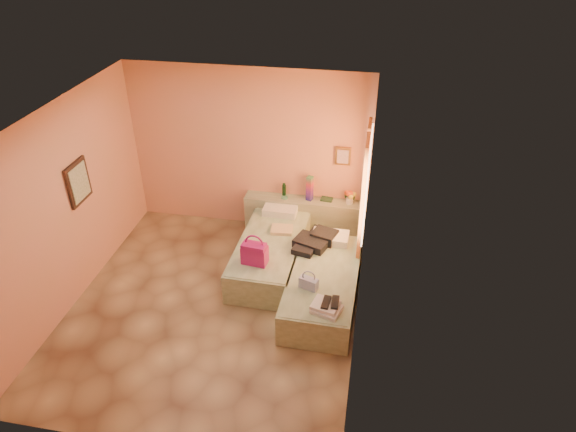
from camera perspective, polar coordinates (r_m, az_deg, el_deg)
name	(u,v)px	position (r m, az deg, el deg)	size (l,w,h in m)	color
ground	(215,306)	(7.52, -8.14, -9.85)	(4.50, 4.50, 0.00)	tan
room_walls	(232,178)	(6.88, -6.23, 4.20)	(4.02, 4.51, 2.81)	#E18F78
headboard_ledge	(305,216)	(8.76, 1.89, -0.02)	(2.05, 0.30, 0.65)	#A0AE8E
bed_left	(271,253)	(8.01, -1.93, -4.17)	(0.90, 2.00, 0.50)	#B1C7A0
bed_right	(323,287)	(7.39, 3.91, -7.85)	(0.90, 2.00, 0.50)	#B1C7A0
water_bottle	(284,190)	(8.64, -0.44, 2.90)	(0.07, 0.07, 0.23)	#13361A
rainbow_box	(310,188)	(8.49, 2.43, 3.08)	(0.10, 0.10, 0.43)	#A81469
small_dish	(284,198)	(8.63, -0.40, 2.06)	(0.11, 0.11, 0.03)	#559D7C
green_book	(327,199)	(8.60, 4.32, 1.87)	(0.19, 0.14, 0.03)	#284A32
flower_vase	(350,196)	(8.48, 6.89, 2.23)	(0.21, 0.21, 0.28)	white
magenta_handbag	(255,253)	(7.32, -3.73, -4.12)	(0.36, 0.20, 0.34)	#A81469
khaki_garment	(282,230)	(8.04, -0.69, -1.54)	(0.33, 0.27, 0.06)	tan
clothes_pile	(314,242)	(7.69, 2.95, -2.88)	(0.52, 0.52, 0.16)	black
blue_handbag	(309,283)	(6.92, 2.30, -7.48)	(0.25, 0.11, 0.16)	#475DAA
towel_stack	(327,308)	(6.62, 4.33, -10.13)	(0.35, 0.30, 0.10)	white
sandal_pair	(331,303)	(6.59, 4.75, -9.58)	(0.19, 0.25, 0.03)	black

